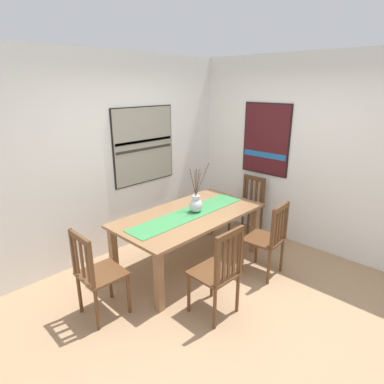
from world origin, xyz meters
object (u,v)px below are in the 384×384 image
at_px(chair_0, 219,271).
at_px(dining_table, 190,220).
at_px(painting_on_back_wall, 144,145).
at_px(painting_on_side_wall, 266,139).
at_px(chair_3, 268,238).
at_px(chair_2, 248,204).
at_px(chair_1, 97,273).
at_px(centerpiece_vase, 196,204).

bearing_deg(chair_0, dining_table, 60.42).
xyz_separation_m(painting_on_back_wall, painting_on_side_wall, (1.44, -1.14, 0.04)).
relative_size(chair_0, painting_on_side_wall, 0.93).
relative_size(chair_3, painting_on_side_wall, 0.90).
relative_size(chair_2, chair_3, 0.95).
distance_m(chair_1, chair_2, 2.71).
distance_m(dining_table, chair_3, 1.00).
bearing_deg(painting_on_side_wall, dining_table, 176.82).
bearing_deg(chair_3, painting_on_back_wall, 100.55).
distance_m(chair_3, painting_on_side_wall, 1.66).
bearing_deg(painting_on_back_wall, chair_2, -40.85).
bearing_deg(chair_3, centerpiece_vase, 115.61).
bearing_deg(dining_table, painting_on_side_wall, -3.18).
distance_m(dining_table, painting_on_side_wall, 1.80).
height_order(chair_3, painting_on_back_wall, painting_on_back_wall).
xyz_separation_m(centerpiece_vase, chair_0, (-0.60, -0.88, -0.32)).
bearing_deg(chair_2, centerpiece_vase, -178.60).
distance_m(dining_table, centerpiece_vase, 0.22).
bearing_deg(dining_table, chair_1, -178.98).
bearing_deg(chair_1, centerpiece_vase, 0.08).
distance_m(centerpiece_vase, chair_1, 1.49).
xyz_separation_m(centerpiece_vase, chair_2, (1.25, 0.03, -0.35)).
bearing_deg(chair_3, chair_1, 155.68).
bearing_deg(chair_0, painting_on_side_wall, 21.25).
distance_m(centerpiece_vase, chair_0, 1.11).
relative_size(chair_0, painting_on_back_wall, 0.91).
bearing_deg(chair_2, dining_table, -179.64).
relative_size(centerpiece_vase, painting_on_side_wall, 0.61).
bearing_deg(chair_0, chair_1, 134.11).
relative_size(dining_table, chair_3, 2.02).
bearing_deg(chair_1, dining_table, 1.02).
bearing_deg(dining_table, centerpiece_vase, -13.34).
height_order(centerpiece_vase, chair_1, centerpiece_vase).
bearing_deg(centerpiece_vase, painting_on_back_wall, 87.51).
height_order(dining_table, centerpiece_vase, centerpiece_vase).
height_order(chair_0, chair_2, chair_0).
height_order(centerpiece_vase, painting_on_back_wall, painting_on_back_wall).
bearing_deg(chair_2, painting_on_back_wall, 139.15).
xyz_separation_m(chair_0, painting_on_back_wall, (0.65, 1.95, 0.93)).
height_order(dining_table, chair_0, chair_0).
distance_m(chair_0, chair_1, 1.22).
xyz_separation_m(dining_table, chair_2, (1.34, 0.01, -0.15)).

